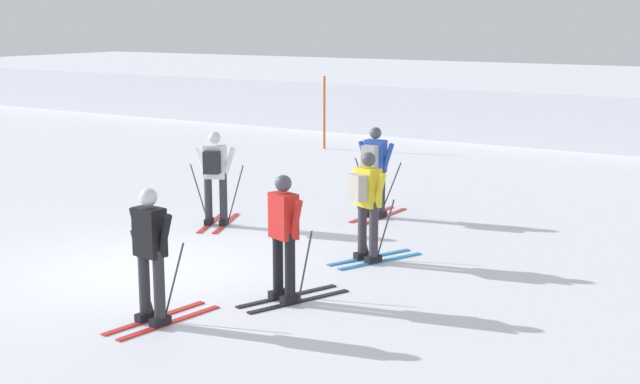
# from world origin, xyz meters

# --- Properties ---
(ground_plane) EXTENTS (120.00, 120.00, 0.00)m
(ground_plane) POSITION_xyz_m (0.00, 0.00, 0.00)
(ground_plane) COLOR white
(far_snow_ridge) EXTENTS (80.00, 6.76, 1.57)m
(far_snow_ridge) POSITION_xyz_m (0.00, 18.48, 0.79)
(far_snow_ridge) COLOR white
(far_snow_ridge) RESTS_ON ground
(skier_red) EXTENTS (0.95, 1.62, 1.71)m
(skier_red) POSITION_xyz_m (2.59, -0.09, 0.92)
(skier_red) COLOR black
(skier_red) RESTS_ON ground
(skier_white) EXTENTS (0.97, 1.62, 1.71)m
(skier_white) POSITION_xyz_m (-0.90, 2.82, 0.96)
(skier_white) COLOR red
(skier_white) RESTS_ON ground
(skier_yellow) EXTENTS (0.97, 1.62, 1.71)m
(skier_yellow) POSITION_xyz_m (2.57, 2.18, 0.95)
(skier_yellow) COLOR #237AC6
(skier_yellow) RESTS_ON ground
(skier_black) EXTENTS (1.00, 1.64, 1.71)m
(skier_black) POSITION_xyz_m (1.71, -1.67, 0.92)
(skier_black) COLOR red
(skier_black) RESTS_ON ground
(skier_blue) EXTENTS (1.00, 1.61, 1.71)m
(skier_blue) POSITION_xyz_m (1.21, 4.92, 0.95)
(skier_blue) COLOR red
(skier_blue) RESTS_ON ground
(trail_marker_pole) EXTENTS (0.06, 0.06, 2.07)m
(trail_marker_pole) POSITION_xyz_m (-4.19, 11.88, 1.04)
(trail_marker_pole) COLOR #C65614
(trail_marker_pole) RESTS_ON ground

